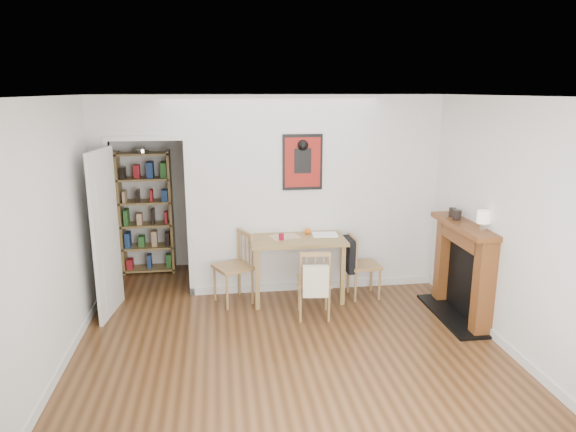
{
  "coord_description": "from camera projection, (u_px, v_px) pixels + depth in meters",
  "views": [
    {
      "loc": [
        -0.69,
        -5.14,
        2.66
      ],
      "look_at": [
        0.11,
        0.6,
        1.23
      ],
      "focal_mm": 32.0,
      "sensor_mm": 36.0,
      "label": 1
    }
  ],
  "objects": [
    {
      "name": "fireplace",
      "position": [
        464.0,
        267.0,
        6.05
      ],
      "size": [
        0.45,
        1.25,
        1.16
      ],
      "color": "brown",
      "rests_on": "ground"
    },
    {
      "name": "chair_left",
      "position": [
        233.0,
        268.0,
        6.5
      ],
      "size": [
        0.61,
        0.61,
        0.92
      ],
      "color": "#9C7548",
      "rests_on": "ground"
    },
    {
      "name": "notebook",
      "position": [
        325.0,
        235.0,
        6.65
      ],
      "size": [
        0.34,
        0.26,
        0.02
      ],
      "primitive_type": "cube",
      "rotation": [
        0.0,
        0.0,
        -0.09
      ],
      "color": "white",
      "rests_on": "dining_table"
    },
    {
      "name": "dining_table",
      "position": [
        297.0,
        244.0,
        6.6
      ],
      "size": [
        1.21,
        0.77,
        0.82
      ],
      "color": "olive",
      "rests_on": "ground"
    },
    {
      "name": "bookshelf",
      "position": [
        146.0,
        213.0,
        7.54
      ],
      "size": [
        0.76,
        0.3,
        1.81
      ],
      "color": "olive",
      "rests_on": "ground"
    },
    {
      "name": "room_shell",
      "position": [
        279.0,
        197.0,
        6.67
      ],
      "size": [
        5.2,
        5.2,
        5.2
      ],
      "color": "silver",
      "rests_on": "ground"
    },
    {
      "name": "orange_fruit",
      "position": [
        308.0,
        231.0,
        6.69
      ],
      "size": [
        0.08,
        0.08,
        0.08
      ],
      "primitive_type": "sphere",
      "color": "orange",
      "rests_on": "dining_table"
    },
    {
      "name": "ceramic_jar_b",
      "position": [
        453.0,
        212.0,
        6.2
      ],
      "size": [
        0.09,
        0.09,
        0.11
      ],
      "primitive_type": "cylinder",
      "color": "black",
      "rests_on": "fireplace"
    },
    {
      "name": "mantel_lamp",
      "position": [
        483.0,
        218.0,
        5.59
      ],
      "size": [
        0.14,
        0.14,
        0.22
      ],
      "color": "silver",
      "rests_on": "fireplace"
    },
    {
      "name": "red_glass",
      "position": [
        281.0,
        237.0,
        6.44
      ],
      "size": [
        0.06,
        0.06,
        0.08
      ],
      "primitive_type": "cylinder",
      "color": "maroon",
      "rests_on": "dining_table"
    },
    {
      "name": "chair_right",
      "position": [
        363.0,
        265.0,
        6.69
      ],
      "size": [
        0.49,
        0.44,
        0.84
      ],
      "color": "#9C7548",
      "rests_on": "ground"
    },
    {
      "name": "ground",
      "position": [
        286.0,
        337.0,
        5.67
      ],
      "size": [
        5.2,
        5.2,
        0.0
      ],
      "primitive_type": "plane",
      "color": "brown",
      "rests_on": "ground"
    },
    {
      "name": "placemat",
      "position": [
        285.0,
        236.0,
        6.58
      ],
      "size": [
        0.41,
        0.35,
        0.0
      ],
      "primitive_type": "cube",
      "rotation": [
        0.0,
        0.0,
        0.24
      ],
      "color": "beige",
      "rests_on": "dining_table"
    },
    {
      "name": "chair_front",
      "position": [
        314.0,
        282.0,
        6.08
      ],
      "size": [
        0.48,
        0.53,
        0.86
      ],
      "color": "#9C7548",
      "rests_on": "ground"
    },
    {
      "name": "ceramic_jar_a",
      "position": [
        457.0,
        215.0,
        6.05
      ],
      "size": [
        0.1,
        0.1,
        0.12
      ],
      "primitive_type": "cylinder",
      "color": "black",
      "rests_on": "fireplace"
    }
  ]
}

